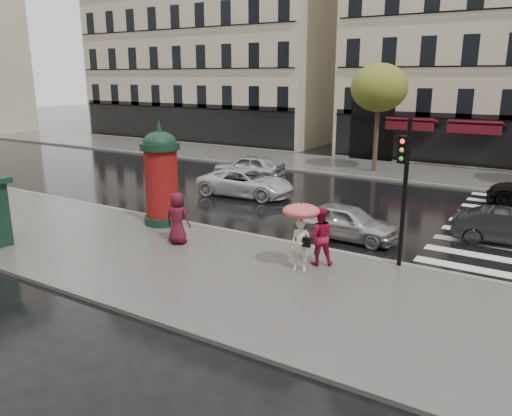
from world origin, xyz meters
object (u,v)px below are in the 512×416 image
Objects in this scene: car_silver at (347,222)px; car_white at (246,183)px; woman_red at (319,236)px; morris_column at (161,175)px; traffic_light at (404,179)px; man_burgundy at (178,218)px; car_darkgrey at (510,228)px; car_far_silver at (249,167)px; woman_umbrella at (301,226)px.

car_white is at bearing 62.45° from car_silver.
morris_column reaches higher than woman_red.
traffic_light is at bearing -127.43° from car_silver.
car_silver is at bearing 18.70° from morris_column.
car_white is at bearing -83.85° from man_burgundy.
car_silver is (-2.52, 2.02, -2.24)m from traffic_light.
car_silver reaches higher than car_darkgrey.
car_white is 1.14× the size of car_far_silver.
traffic_light is at bearing 38.78° from woman_umbrella.
woman_umbrella is at bearing 135.79° from car_darkgrey.
car_silver is 0.91× the size of car_far_silver.
traffic_light is 1.19× the size of car_silver.
woman_umbrella is 0.44× the size of car_white.
woman_umbrella reaches higher than car_darkgrey.
man_burgundy is (-5.09, -0.78, -0.01)m from woman_red.
man_burgundy is 0.48× the size of car_silver.
woman_umbrella is 3.40m from traffic_light.
woman_red is 3.08m from traffic_light.
morris_column is at bearing -38.67° from woman_red.
woman_umbrella is at bearing -141.22° from traffic_light.
traffic_light is (2.43, 1.95, 1.36)m from woman_umbrella.
car_silver is at bearing -124.28° from car_white.
traffic_light is 15.13m from car_far_silver.
woman_red is 0.40× the size of traffic_light.
morris_column is at bearing 166.81° from woman_umbrella.
car_far_silver is (-2.17, 9.80, -1.39)m from morris_column.
car_silver is (-0.09, 3.97, -0.88)m from woman_umbrella.
woman_umbrella is 1.16× the size of woman_red.
morris_column is (-2.15, 1.62, 1.07)m from man_burgundy.
car_white is (-0.00, 6.13, -1.44)m from morris_column.
car_darkgrey is (5.20, 2.44, -0.02)m from car_silver.
car_silver is 1.00× the size of car_darkgrey.
car_silver is 5.75m from car_darkgrey.
woman_umbrella is 10.49m from car_white.
traffic_light is 1.08× the size of car_far_silver.
morris_column reaches higher than car_far_silver.
traffic_light is (2.17, 1.16, 1.85)m from woman_red.
woman_umbrella reaches higher than car_silver.
woman_red reaches higher than car_darkgrey.
traffic_light reaches higher than woman_umbrella.
car_silver is at bearing 109.46° from car_darkgrey.
woman_umbrella is at bearing -177.39° from car_silver.
car_white is at bearing -75.94° from woman_red.
woman_umbrella reaches higher than car_white.
car_far_silver is (-4.32, 11.42, -0.32)m from man_burgundy.
traffic_light is 3.93m from car_silver.
man_burgundy is 0.43× the size of car_far_silver.
woman_umbrella reaches higher than car_far_silver.
woman_red is at bearing 179.27° from man_burgundy.
car_darkgrey is (12.10, 4.77, -1.48)m from morris_column.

